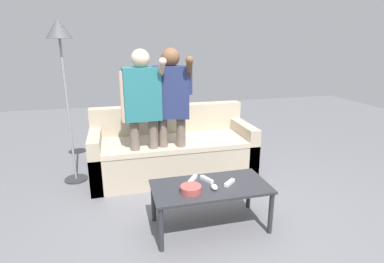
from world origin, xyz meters
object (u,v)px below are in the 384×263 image
Objects in this scene: coffee_table at (210,191)px; player_center at (171,103)px; snack_bowl at (191,189)px; game_remote_nunchuk at (214,187)px; floor_lamp at (61,47)px; game_remote_wand_near at (229,183)px; player_left at (143,105)px; game_remote_wand_far at (207,179)px; couch at (173,151)px; game_remote_wand_spare at (193,179)px.

coffee_table is 0.66× the size of player_center.
snack_bowl reaches higher than game_remote_nunchuk.
floor_lamp reaches higher than game_remote_wand_near.
snack_bowl is at bearing -52.42° from floor_lamp.
floor_lamp is 1.13m from player_left.
player_left is 10.29× the size of game_remote_wand_far.
couch is at bearing 102.08° from game_remote_wand_near.
player_center is 1.18m from game_remote_wand_near.
coffee_table is 1.16m from player_center.
game_remote_wand_near is at bearing -26.81° from game_remote_wand_spare.
floor_lamp is (-1.13, 1.47, 1.17)m from snack_bowl.
game_remote_wand_near is at bearing -33.79° from game_remote_wand_far.
game_remote_wand_near is 0.35m from game_remote_wand_spare.
game_remote_nunchuk is at bearing -0.64° from snack_bowl.
snack_bowl is at bearing -170.98° from game_remote_wand_near.
player_center is 0.33m from player_left.
player_left is 12.04× the size of game_remote_wand_near.
game_remote_wand_far reaches higher than coffee_table.
snack_bowl is 0.39m from game_remote_wand_near.
floor_lamp is at bearing 132.40° from game_remote_nunchuk.
couch is at bearing 94.58° from coffee_table.
game_remote_nunchuk is 1.27m from player_left.
player_left reaches higher than game_remote_nunchuk.
player_center is at bearing 1.56° from player_left.
coffee_table is at bearing -85.42° from couch.
player_center is at bearing 88.03° from snack_bowl.
snack_bowl reaches higher than game_remote_wand_spare.
game_remote_wand_far and game_remote_wand_spare have the same top height.
snack_bowl is at bearing -108.69° from game_remote_wand_spare.
coffee_table is 0.23m from snack_bowl.
floor_lamp is at bearing 133.85° from game_remote_wand_spare.
game_remote_wand_far is at bearing -15.10° from game_remote_wand_spare.
player_center is at bearing 109.65° from game_remote_wand_near.
coffee_table is (0.10, -1.29, 0.07)m from couch.
couch reaches higher than game_remote_wand_spare.
game_remote_wand_near is (0.28, -1.31, 0.13)m from couch.
game_remote_nunchuk is 2.32m from floor_lamp.
game_remote_wand_spare is (0.36, -0.81, -0.58)m from player_left.
couch reaches higher than snack_bowl.
game_remote_wand_spare is at bearing 122.60° from game_remote_nunchuk.
game_remote_wand_spare is at bearing 133.73° from coffee_table.
game_remote_wand_far is at bearing 42.37° from snack_bowl.
player_left is at bearing 120.31° from game_remote_wand_far.
couch reaches higher than game_remote_nunchuk.
floor_lamp is 2.20m from game_remote_wand_far.
couch is at bearing 78.97° from player_center.
couch is at bearing 94.65° from game_remote_nunchuk.
game_remote_nunchuk is at bearing -85.35° from couch.
game_remote_wand_spare is (-0.13, 0.14, 0.07)m from coffee_table.
floor_lamp reaches higher than game_remote_wand_far.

